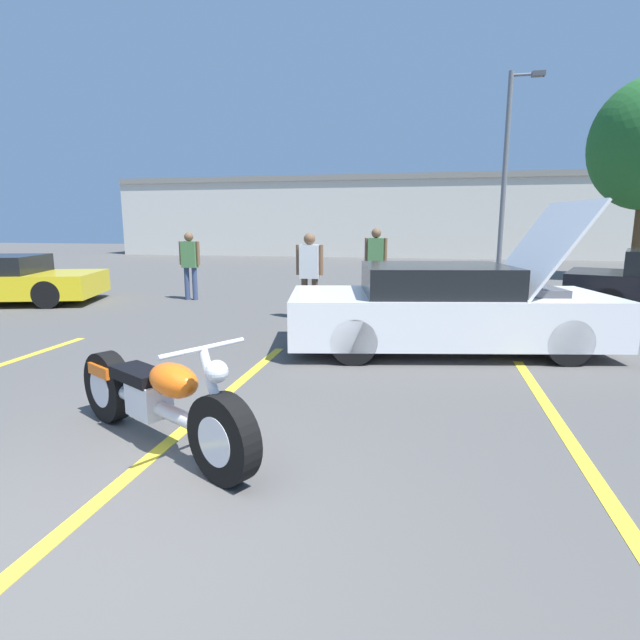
{
  "coord_description": "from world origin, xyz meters",
  "views": [
    {
      "loc": [
        1.82,
        -1.99,
        1.79
      ],
      "look_at": [
        0.75,
        3.04,
        0.8
      ],
      "focal_mm": 28.0,
      "sensor_mm": 36.0,
      "label": 1
    }
  ],
  "objects_px": {
    "parked_car_left_row": "(4,280)",
    "spectator_midground": "(310,269)",
    "show_car_hood_open": "(448,308)",
    "spectator_near_motorcycle": "(376,258)",
    "spectator_by_show_car": "(190,260)",
    "motorcycle": "(157,400)",
    "light_pole": "(508,164)"
  },
  "relations": [
    {
      "from": "show_car_hood_open",
      "to": "spectator_near_motorcycle",
      "type": "xyz_separation_m",
      "value": [
        -1.48,
        4.33,
        0.41
      ]
    },
    {
      "from": "show_car_hood_open",
      "to": "spectator_near_motorcycle",
      "type": "bearing_deg",
      "value": 97.76
    },
    {
      "from": "light_pole",
      "to": "spectator_midground",
      "type": "height_order",
      "value": "light_pole"
    },
    {
      "from": "motorcycle",
      "to": "light_pole",
      "type": "bearing_deg",
      "value": 103.24
    },
    {
      "from": "motorcycle",
      "to": "spectator_midground",
      "type": "distance_m",
      "value": 5.68
    },
    {
      "from": "light_pole",
      "to": "spectator_midground",
      "type": "relative_size",
      "value": 4.37
    },
    {
      "from": "show_car_hood_open",
      "to": "parked_car_left_row",
      "type": "bearing_deg",
      "value": 155.44
    },
    {
      "from": "light_pole",
      "to": "spectator_near_motorcycle",
      "type": "relative_size",
      "value": 4.18
    },
    {
      "from": "parked_car_left_row",
      "to": "spectator_by_show_car",
      "type": "bearing_deg",
      "value": 1.62
    },
    {
      "from": "light_pole",
      "to": "show_car_hood_open",
      "type": "height_order",
      "value": "light_pole"
    },
    {
      "from": "light_pole",
      "to": "motorcycle",
      "type": "xyz_separation_m",
      "value": [
        -4.85,
        -16.45,
        -3.54
      ]
    },
    {
      "from": "spectator_by_show_car",
      "to": "spectator_midground",
      "type": "bearing_deg",
      "value": -29.11
    },
    {
      "from": "motorcycle",
      "to": "show_car_hood_open",
      "type": "distance_m",
      "value": 4.5
    },
    {
      "from": "spectator_by_show_car",
      "to": "parked_car_left_row",
      "type": "bearing_deg",
      "value": -160.9
    },
    {
      "from": "light_pole",
      "to": "show_car_hood_open",
      "type": "relative_size",
      "value": 1.51
    },
    {
      "from": "show_car_hood_open",
      "to": "spectator_midground",
      "type": "distance_m",
      "value": 3.1
    },
    {
      "from": "parked_car_left_row",
      "to": "spectator_midground",
      "type": "distance_m",
      "value": 7.34
    },
    {
      "from": "spectator_near_motorcycle",
      "to": "spectator_by_show_car",
      "type": "relative_size",
      "value": 1.06
    },
    {
      "from": "spectator_near_motorcycle",
      "to": "spectator_by_show_car",
      "type": "distance_m",
      "value": 4.39
    },
    {
      "from": "show_car_hood_open",
      "to": "parked_car_left_row",
      "type": "xyz_separation_m",
      "value": [
        -9.78,
        2.35,
        -0.08
      ]
    },
    {
      "from": "motorcycle",
      "to": "spectator_near_motorcycle",
      "type": "bearing_deg",
      "value": 113.12
    },
    {
      "from": "show_car_hood_open",
      "to": "light_pole",
      "type": "bearing_deg",
      "value": 68.03
    },
    {
      "from": "light_pole",
      "to": "motorcycle",
      "type": "bearing_deg",
      "value": -106.42
    },
    {
      "from": "motorcycle",
      "to": "show_car_hood_open",
      "type": "height_order",
      "value": "show_car_hood_open"
    },
    {
      "from": "light_pole",
      "to": "spectator_by_show_car",
      "type": "relative_size",
      "value": 4.44
    },
    {
      "from": "motorcycle",
      "to": "spectator_midground",
      "type": "xyz_separation_m",
      "value": [
        -0.06,
        5.65,
        0.57
      ]
    },
    {
      "from": "spectator_near_motorcycle",
      "to": "spectator_midground",
      "type": "relative_size",
      "value": 1.05
    },
    {
      "from": "motorcycle",
      "to": "spectator_by_show_car",
      "type": "bearing_deg",
      "value": 144.12
    },
    {
      "from": "light_pole",
      "to": "parked_car_left_row",
      "type": "bearing_deg",
      "value": -139.86
    },
    {
      "from": "spectator_by_show_car",
      "to": "spectator_near_motorcycle",
      "type": "bearing_deg",
      "value": 8.02
    },
    {
      "from": "spectator_by_show_car",
      "to": "spectator_midground",
      "type": "height_order",
      "value": "spectator_midground"
    },
    {
      "from": "spectator_near_motorcycle",
      "to": "spectator_midground",
      "type": "bearing_deg",
      "value": -111.73
    }
  ]
}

